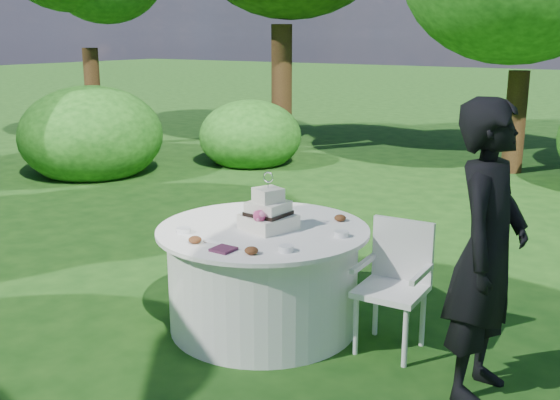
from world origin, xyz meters
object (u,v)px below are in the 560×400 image
(guest, at_px, (487,252))
(cake, at_px, (268,214))
(chair, at_px, (396,276))
(table, at_px, (263,277))
(napkins, at_px, (223,249))

(guest, height_order, cake, guest)
(cake, bearing_deg, chair, 15.01)
(table, relative_size, cake, 3.62)
(napkins, xyz_separation_m, cake, (-0.03, 0.56, 0.10))
(napkins, relative_size, cake, 0.33)
(guest, relative_size, table, 1.16)
(table, xyz_separation_m, cake, (0.05, -0.01, 0.50))
(napkins, height_order, guest, guest)
(guest, distance_m, table, 1.72)
(napkins, relative_size, guest, 0.08)
(cake, height_order, chair, cake)
(table, bearing_deg, napkins, -81.49)
(napkins, xyz_separation_m, table, (-0.09, 0.57, -0.39))
(table, bearing_deg, chair, 13.81)
(table, height_order, chair, chair)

